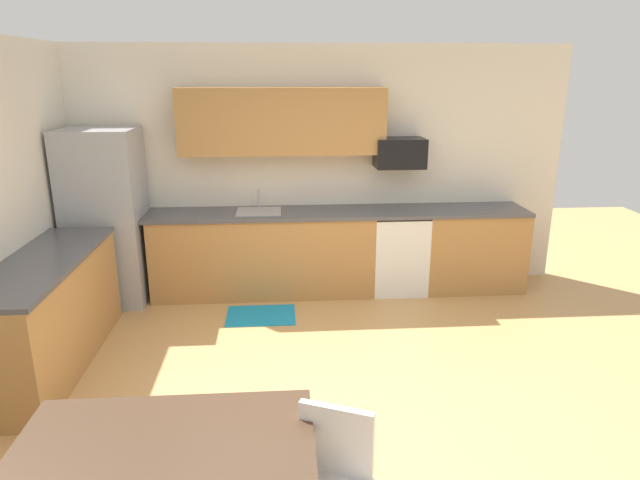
# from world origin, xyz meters

# --- Properties ---
(ground_plane) EXTENTS (12.00, 12.00, 0.00)m
(ground_plane) POSITION_xyz_m (0.00, 0.00, 0.00)
(ground_plane) COLOR tan
(wall_back) EXTENTS (5.80, 0.10, 2.70)m
(wall_back) POSITION_xyz_m (0.00, 2.65, 1.35)
(wall_back) COLOR silver
(wall_back) RESTS_ON ground
(cabinet_run_back) EXTENTS (2.43, 0.60, 0.90)m
(cabinet_run_back) POSITION_xyz_m (-0.54, 2.30, 0.45)
(cabinet_run_back) COLOR #AD7A42
(cabinet_run_back) RESTS_ON ground
(cabinet_run_back_right) EXTENTS (1.12, 0.60, 0.90)m
(cabinet_run_back_right) POSITION_xyz_m (1.84, 2.30, 0.45)
(cabinet_run_back_right) COLOR #AD7A42
(cabinet_run_back_right) RESTS_ON ground
(cabinet_run_left) EXTENTS (0.60, 2.00, 0.90)m
(cabinet_run_left) POSITION_xyz_m (-2.30, 0.80, 0.45)
(cabinet_run_left) COLOR #AD7A42
(cabinet_run_left) RESTS_ON ground
(countertop_back) EXTENTS (4.80, 0.64, 0.04)m
(countertop_back) POSITION_xyz_m (0.00, 2.30, 0.92)
(countertop_back) COLOR #4C4C51
(countertop_back) RESTS_ON cabinet_run_back
(countertop_left) EXTENTS (0.64, 2.00, 0.04)m
(countertop_left) POSITION_xyz_m (-2.30, 0.80, 0.92)
(countertop_left) COLOR #4C4C51
(countertop_left) RESTS_ON cabinet_run_left
(upper_cabinets_back) EXTENTS (2.20, 0.34, 0.70)m
(upper_cabinets_back) POSITION_xyz_m (-0.30, 2.43, 1.90)
(upper_cabinets_back) COLOR #AD7A42
(refrigerator) EXTENTS (0.76, 0.70, 1.86)m
(refrigerator) POSITION_xyz_m (-2.18, 2.22, 0.93)
(refrigerator) COLOR #9EA0A5
(refrigerator) RESTS_ON ground
(oven_range) EXTENTS (0.60, 0.60, 0.91)m
(oven_range) POSITION_xyz_m (0.98, 2.30, 0.46)
(oven_range) COLOR white
(oven_range) RESTS_ON ground
(microwave) EXTENTS (0.54, 0.36, 0.32)m
(microwave) POSITION_xyz_m (0.98, 2.40, 1.55)
(microwave) COLOR black
(sink_basin) EXTENTS (0.48, 0.40, 0.14)m
(sink_basin) POSITION_xyz_m (-0.57, 2.30, 0.88)
(sink_basin) COLOR #A5A8AD
(sink_basin) RESTS_ON countertop_back
(sink_faucet) EXTENTS (0.02, 0.02, 0.24)m
(sink_faucet) POSITION_xyz_m (-0.57, 2.48, 1.04)
(sink_faucet) COLOR #B2B5BA
(sink_faucet) RESTS_ON countertop_back
(dining_table) EXTENTS (1.40, 0.90, 0.75)m
(dining_table) POSITION_xyz_m (-0.90, -1.43, 0.69)
(dining_table) COLOR #422D1E
(dining_table) RESTS_ON ground
(floor_mat) EXTENTS (0.70, 0.50, 0.01)m
(floor_mat) POSITION_xyz_m (-0.56, 1.65, 0.01)
(floor_mat) COLOR #198CBF
(floor_mat) RESTS_ON ground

